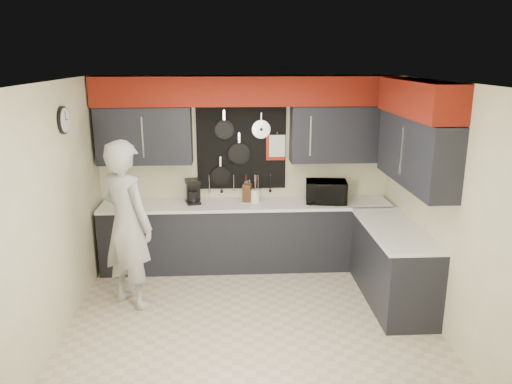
{
  "coord_description": "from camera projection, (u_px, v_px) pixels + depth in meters",
  "views": [
    {
      "loc": [
        -0.22,
        -5.02,
        2.84
      ],
      "look_at": [
        0.08,
        0.5,
        1.33
      ],
      "focal_mm": 35.0,
      "sensor_mm": 36.0,
      "label": 1
    }
  ],
  "objects": [
    {
      "name": "left_wall_assembly",
      "position": [
        58.0,
        207.0,
        5.15
      ],
      "size": [
        0.05,
        3.5,
        2.6
      ],
      "color": "beige",
      "rests_on": "ground"
    },
    {
      "name": "knife_block",
      "position": [
        247.0,
        193.0,
        6.77
      ],
      "size": [
        0.14,
        0.14,
        0.24
      ],
      "primitive_type": "cube",
      "rotation": [
        0.0,
        0.0,
        -0.33
      ],
      "color": "#392112",
      "rests_on": "base_cabinets"
    },
    {
      "name": "person",
      "position": [
        127.0,
        225.0,
        5.67
      ],
      "size": [
        0.86,
        0.82,
        1.97
      ],
      "primitive_type": "imported",
      "rotation": [
        0.0,
        0.0,
        2.47
      ],
      "color": "beige",
      "rests_on": "ground"
    },
    {
      "name": "microwave",
      "position": [
        326.0,
        192.0,
        6.73
      ],
      "size": [
        0.58,
        0.43,
        0.3
      ],
      "primitive_type": "imported",
      "rotation": [
        0.0,
        0.0,
        -0.12
      ],
      "color": "black",
      "rests_on": "base_cabinets"
    },
    {
      "name": "right_wall_assembly",
      "position": [
        419.0,
        141.0,
        5.43
      ],
      "size": [
        0.36,
        3.5,
        2.6
      ],
      "color": "beige",
      "rests_on": "ground"
    },
    {
      "name": "back_wall_assembly",
      "position": [
        246.0,
        121.0,
        6.61
      ],
      "size": [
        4.0,
        0.36,
        2.6
      ],
      "color": "beige",
      "rests_on": "ground"
    },
    {
      "name": "ground",
      "position": [
        251.0,
        318.0,
        5.6
      ],
      "size": [
        4.0,
        4.0,
        0.0
      ],
      "primitive_type": "plane",
      "color": "beige",
      "rests_on": "ground"
    },
    {
      "name": "utensil_crock",
      "position": [
        255.0,
        196.0,
        6.77
      ],
      "size": [
        0.13,
        0.13,
        0.17
      ],
      "primitive_type": "cylinder",
      "color": "white",
      "rests_on": "base_cabinets"
    },
    {
      "name": "base_cabinets",
      "position": [
        284.0,
        242.0,
        6.59
      ],
      "size": [
        3.95,
        2.2,
        0.92
      ],
      "color": "black",
      "rests_on": "ground"
    },
    {
      "name": "coffee_maker",
      "position": [
        193.0,
        191.0,
        6.7
      ],
      "size": [
        0.23,
        0.26,
        0.33
      ],
      "rotation": [
        0.0,
        0.0,
        0.24
      ],
      "color": "black",
      "rests_on": "base_cabinets"
    }
  ]
}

